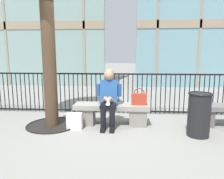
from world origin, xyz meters
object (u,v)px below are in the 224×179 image
(seated_person_with_phone, at_px, (109,96))
(handbag_on_bench, at_px, (139,99))
(stone_bench, at_px, (112,112))
(shopping_bag, at_px, (75,121))
(trash_can, at_px, (199,114))

(seated_person_with_phone, distance_m, handbag_on_bench, 0.65)
(stone_bench, height_order, shopping_bag, stone_bench)
(seated_person_with_phone, distance_m, trash_can, 1.77)
(seated_person_with_phone, relative_size, trash_can, 1.49)
(stone_bench, distance_m, seated_person_with_phone, 0.40)
(stone_bench, xyz_separation_m, handbag_on_bench, (0.58, -0.01, 0.31))
(handbag_on_bench, relative_size, trash_can, 0.44)
(handbag_on_bench, bearing_deg, trash_can, -26.45)
(shopping_bag, bearing_deg, stone_bench, 25.54)
(shopping_bag, bearing_deg, seated_person_with_phone, 18.00)
(stone_bench, distance_m, handbag_on_bench, 0.66)
(shopping_bag, xyz_separation_m, trash_can, (2.38, -0.20, 0.25))
(stone_bench, xyz_separation_m, shopping_bag, (-0.73, -0.35, -0.10))
(shopping_bag, relative_size, trash_can, 0.52)
(seated_person_with_phone, bearing_deg, handbag_on_bench, 10.62)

